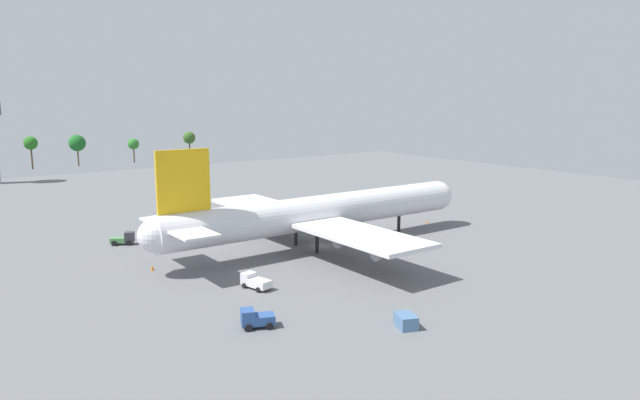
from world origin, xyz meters
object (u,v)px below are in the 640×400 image
at_px(cargo_airplane, 319,213).
at_px(cargo_container_fore, 406,321).
at_px(safety_cone_tail, 152,268).
at_px(baggage_tug, 255,281).
at_px(catering_truck, 216,214).
at_px(safety_cone_nose, 427,222).
at_px(fuel_truck, 124,239).
at_px(maintenance_van, 256,318).

bearing_deg(cargo_airplane, cargo_container_fore, -110.79).
bearing_deg(safety_cone_tail, cargo_airplane, -6.46).
relative_size(cargo_airplane, baggage_tug, 13.57).
distance_m(cargo_container_fore, safety_cone_tail, 46.22).
relative_size(catering_truck, safety_cone_nose, 7.36).
bearing_deg(safety_cone_tail, safety_cone_nose, -1.16).
distance_m(fuel_truck, safety_cone_nose, 66.30).
xyz_separation_m(cargo_container_fore, safety_cone_nose, (47.59, 41.67, -0.52)).
relative_size(fuel_truck, baggage_tug, 0.91).
xyz_separation_m(baggage_tug, catering_truck, (18.28, 50.23, 0.05)).
distance_m(fuel_truck, catering_truck, 28.28).
xyz_separation_m(maintenance_van, safety_cone_nose, (62.92, 30.45, -0.87)).
distance_m(safety_cone_nose, safety_cone_tail, 64.61).
relative_size(maintenance_van, catering_truck, 0.92).
relative_size(catering_truck, safety_cone_tail, 6.08).
distance_m(cargo_airplane, safety_cone_tail, 32.76).
height_order(fuel_truck, catering_truck, fuel_truck).
height_order(baggage_tug, safety_cone_nose, baggage_tug).
xyz_separation_m(cargo_airplane, maintenance_van, (-30.28, -28.13, -5.49)).
bearing_deg(cargo_airplane, fuel_truck, 141.55).
height_order(maintenance_van, catering_truck, maintenance_van).
height_order(maintenance_van, safety_cone_tail, maintenance_van).
distance_m(baggage_tug, safety_cone_nose, 57.80).
relative_size(baggage_tug, catering_truck, 1.02).
height_order(fuel_truck, baggage_tug, fuel_truck).
relative_size(maintenance_van, cargo_container_fore, 1.26).
xyz_separation_m(fuel_truck, safety_cone_tail, (-1.90, -20.24, -0.77)).
bearing_deg(safety_cone_nose, maintenance_van, -154.18).
xyz_separation_m(fuel_truck, safety_cone_nose, (62.70, -21.55, -0.85)).
bearing_deg(fuel_truck, cargo_container_fore, -76.56).
relative_size(baggage_tug, cargo_container_fore, 1.41).
xyz_separation_m(maintenance_van, safety_cone_tail, (-1.67, 31.75, -0.79)).
height_order(baggage_tug, catering_truck, catering_truck).
height_order(fuel_truck, safety_cone_tail, fuel_truck).
relative_size(fuel_truck, safety_cone_tail, 5.65).
distance_m(cargo_airplane, safety_cone_nose, 33.33).
relative_size(cargo_airplane, fuel_truck, 14.97).
xyz_separation_m(fuel_truck, maintenance_van, (-0.22, -51.99, 0.02)).
xyz_separation_m(baggage_tug, safety_cone_nose, (55.25, 16.96, -0.73)).
xyz_separation_m(fuel_truck, cargo_container_fore, (15.11, -63.22, -0.33)).
bearing_deg(fuel_truck, maintenance_van, -90.24).
distance_m(baggage_tug, catering_truck, 53.45).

